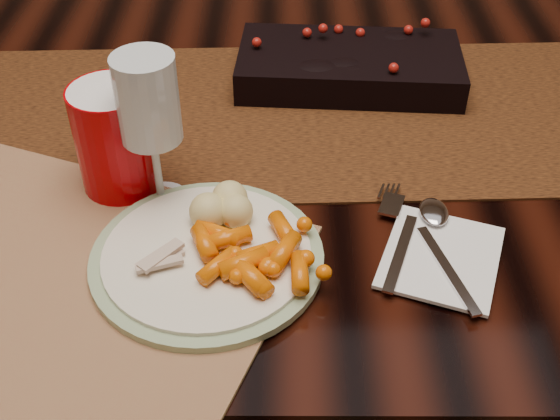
{
  "coord_description": "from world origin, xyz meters",
  "views": [
    {
      "loc": [
        0.02,
        -0.84,
        1.28
      ],
      "look_at": [
        0.02,
        -0.28,
        0.8
      ],
      "focal_mm": 45.0,
      "sensor_mm": 36.0,
      "label": 1
    }
  ],
  "objects_px": {
    "placemat_main": "(53,276)",
    "wine_glass": "(152,135)",
    "dinner_plate": "(207,256)",
    "baby_carrots": "(252,256)",
    "turkey_shreds": "(160,261)",
    "napkin": "(441,257)",
    "dining_table": "(268,290)",
    "red_cup": "(116,138)",
    "centerpiece": "(349,61)",
    "mashed_potatoes": "(219,195)"
  },
  "relations": [
    {
      "from": "centerpiece",
      "to": "mashed_potatoes",
      "type": "distance_m",
      "value": 0.36
    },
    {
      "from": "baby_carrots",
      "to": "placemat_main",
      "type": "bearing_deg",
      "value": -179.76
    },
    {
      "from": "dinner_plate",
      "to": "turkey_shreds",
      "type": "distance_m",
      "value": 0.05
    },
    {
      "from": "mashed_potatoes",
      "to": "placemat_main",
      "type": "bearing_deg",
      "value": -153.56
    },
    {
      "from": "placemat_main",
      "to": "napkin",
      "type": "distance_m",
      "value": 0.41
    },
    {
      "from": "placemat_main",
      "to": "turkey_shreds",
      "type": "height_order",
      "value": "turkey_shreds"
    },
    {
      "from": "mashed_potatoes",
      "to": "napkin",
      "type": "xyz_separation_m",
      "value": [
        0.24,
        -0.06,
        -0.04
      ]
    },
    {
      "from": "placemat_main",
      "to": "baby_carrots",
      "type": "height_order",
      "value": "baby_carrots"
    },
    {
      "from": "turkey_shreds",
      "to": "red_cup",
      "type": "bearing_deg",
      "value": 112.93
    },
    {
      "from": "dining_table",
      "to": "placemat_main",
      "type": "height_order",
      "value": "placemat_main"
    },
    {
      "from": "dining_table",
      "to": "mashed_potatoes",
      "type": "bearing_deg",
      "value": -100.06
    },
    {
      "from": "wine_glass",
      "to": "dinner_plate",
      "type": "bearing_deg",
      "value": -58.93
    },
    {
      "from": "placemat_main",
      "to": "dinner_plate",
      "type": "distance_m",
      "value": 0.16
    },
    {
      "from": "baby_carrots",
      "to": "turkey_shreds",
      "type": "height_order",
      "value": "baby_carrots"
    },
    {
      "from": "baby_carrots",
      "to": "napkin",
      "type": "relative_size",
      "value": 0.89
    },
    {
      "from": "centerpiece",
      "to": "placemat_main",
      "type": "relative_size",
      "value": 0.67
    },
    {
      "from": "baby_carrots",
      "to": "mashed_potatoes",
      "type": "distance_m",
      "value": 0.09
    },
    {
      "from": "mashed_potatoes",
      "to": "centerpiece",
      "type": "bearing_deg",
      "value": 62.22
    },
    {
      "from": "centerpiece",
      "to": "red_cup",
      "type": "xyz_separation_m",
      "value": [
        -0.29,
        -0.24,
        0.03
      ]
    },
    {
      "from": "centerpiece",
      "to": "napkin",
      "type": "relative_size",
      "value": 2.35
    },
    {
      "from": "placemat_main",
      "to": "wine_glass",
      "type": "bearing_deg",
      "value": 73.35
    },
    {
      "from": "placemat_main",
      "to": "dining_table",
      "type": "bearing_deg",
      "value": 78.81
    },
    {
      "from": "dinner_plate",
      "to": "red_cup",
      "type": "height_order",
      "value": "red_cup"
    },
    {
      "from": "dining_table",
      "to": "centerpiece",
      "type": "relative_size",
      "value": 5.65
    },
    {
      "from": "centerpiece",
      "to": "mashed_potatoes",
      "type": "bearing_deg",
      "value": -117.78
    },
    {
      "from": "centerpiece",
      "to": "placemat_main",
      "type": "distance_m",
      "value": 0.52
    },
    {
      "from": "baby_carrots",
      "to": "mashed_potatoes",
      "type": "height_order",
      "value": "mashed_potatoes"
    },
    {
      "from": "dining_table",
      "to": "red_cup",
      "type": "xyz_separation_m",
      "value": [
        -0.17,
        -0.18,
        0.44
      ]
    },
    {
      "from": "placemat_main",
      "to": "wine_glass",
      "type": "xyz_separation_m",
      "value": [
        0.1,
        0.12,
        0.09
      ]
    },
    {
      "from": "placemat_main",
      "to": "baby_carrots",
      "type": "bearing_deg",
      "value": 21.59
    },
    {
      "from": "placemat_main",
      "to": "napkin",
      "type": "height_order",
      "value": "napkin"
    },
    {
      "from": "centerpiece",
      "to": "red_cup",
      "type": "bearing_deg",
      "value": -139.67
    },
    {
      "from": "placemat_main",
      "to": "red_cup",
      "type": "height_order",
      "value": "red_cup"
    },
    {
      "from": "centerpiece",
      "to": "dinner_plate",
      "type": "relative_size",
      "value": 1.29
    },
    {
      "from": "mashed_potatoes",
      "to": "red_cup",
      "type": "height_order",
      "value": "red_cup"
    },
    {
      "from": "dinner_plate",
      "to": "mashed_potatoes",
      "type": "xyz_separation_m",
      "value": [
        0.01,
        0.06,
        0.03
      ]
    },
    {
      "from": "mashed_potatoes",
      "to": "napkin",
      "type": "relative_size",
      "value": 0.63
    },
    {
      "from": "turkey_shreds",
      "to": "napkin",
      "type": "bearing_deg",
      "value": 5.52
    },
    {
      "from": "mashed_potatoes",
      "to": "baby_carrots",
      "type": "bearing_deg",
      "value": -64.94
    },
    {
      "from": "baby_carrots",
      "to": "turkey_shreds",
      "type": "relative_size",
      "value": 1.76
    },
    {
      "from": "turkey_shreds",
      "to": "red_cup",
      "type": "height_order",
      "value": "red_cup"
    },
    {
      "from": "napkin",
      "to": "red_cup",
      "type": "distance_m",
      "value": 0.39
    },
    {
      "from": "dinner_plate",
      "to": "turkey_shreds",
      "type": "relative_size",
      "value": 3.6
    },
    {
      "from": "napkin",
      "to": "wine_glass",
      "type": "height_order",
      "value": "wine_glass"
    },
    {
      "from": "baby_carrots",
      "to": "napkin",
      "type": "bearing_deg",
      "value": 6.88
    },
    {
      "from": "wine_glass",
      "to": "centerpiece",
      "type": "bearing_deg",
      "value": 49.13
    },
    {
      "from": "turkey_shreds",
      "to": "napkin",
      "type": "relative_size",
      "value": 0.51
    },
    {
      "from": "centerpiece",
      "to": "napkin",
      "type": "bearing_deg",
      "value": -79.13
    },
    {
      "from": "red_cup",
      "to": "placemat_main",
      "type": "bearing_deg",
      "value": -107.0
    },
    {
      "from": "centerpiece",
      "to": "baby_carrots",
      "type": "relative_size",
      "value": 2.64
    }
  ]
}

